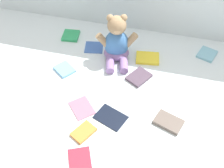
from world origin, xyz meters
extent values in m
plane|color=silver|center=(0.00, 0.00, 0.00)|extent=(3.20, 3.20, 0.00)
ellipsoid|color=#3F72B2|center=(-0.07, 0.19, 0.08)|extent=(0.15, 0.13, 0.16)
ellipsoid|color=#8C6BA5|center=(-0.07, 0.18, 0.03)|extent=(0.15, 0.14, 0.06)
sphere|color=#9E7F5B|center=(-0.07, 0.18, 0.20)|extent=(0.11, 0.11, 0.09)
ellipsoid|color=tan|center=(-0.06, 0.15, 0.20)|extent=(0.04, 0.04, 0.03)
sphere|color=#9E7F5B|center=(-0.10, 0.18, 0.24)|extent=(0.04, 0.04, 0.03)
sphere|color=#9E7F5B|center=(-0.04, 0.20, 0.24)|extent=(0.04, 0.04, 0.03)
cylinder|color=#9E7F5B|center=(-0.13, 0.16, 0.11)|extent=(0.08, 0.05, 0.09)
cylinder|color=#9E7F5B|center=(0.00, 0.20, 0.11)|extent=(0.08, 0.05, 0.09)
cylinder|color=#8C6BA5|center=(-0.08, 0.09, 0.02)|extent=(0.06, 0.10, 0.04)
cylinder|color=#8C6BA5|center=(-0.01, 0.11, 0.02)|extent=(0.06, 0.10, 0.04)
cube|color=#2B9D5C|center=(-0.36, 0.28, 0.01)|extent=(0.10, 0.10, 0.02)
cube|color=black|center=(0.00, -0.21, 0.00)|extent=(0.15, 0.13, 0.01)
cube|color=#70AFE6|center=(-0.30, 0.02, 0.01)|extent=(0.12, 0.12, 0.01)
cube|color=#79B5CC|center=(0.40, 0.31, 0.01)|extent=(0.11, 0.12, 0.01)
cube|color=#675A52|center=(0.25, -0.17, 0.01)|extent=(0.14, 0.11, 0.02)
cube|color=yellow|center=(0.09, 0.20, 0.01)|extent=(0.13, 0.10, 0.02)
cube|color=orange|center=(-0.09, -0.31, 0.01)|extent=(0.10, 0.12, 0.01)
cube|color=red|center=(-0.07, -0.43, 0.00)|extent=(0.12, 0.13, 0.01)
cube|color=#4E3D4D|center=(0.08, 0.06, 0.01)|extent=(0.13, 0.14, 0.01)
cube|color=#385CA5|center=(-0.20, 0.22, 0.00)|extent=(0.11, 0.11, 0.01)
cube|color=#A76981|center=(-0.14, -0.19, 0.00)|extent=(0.14, 0.14, 0.01)
camera|label=1|loc=(0.18, -0.90, 1.01)|focal=45.26mm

